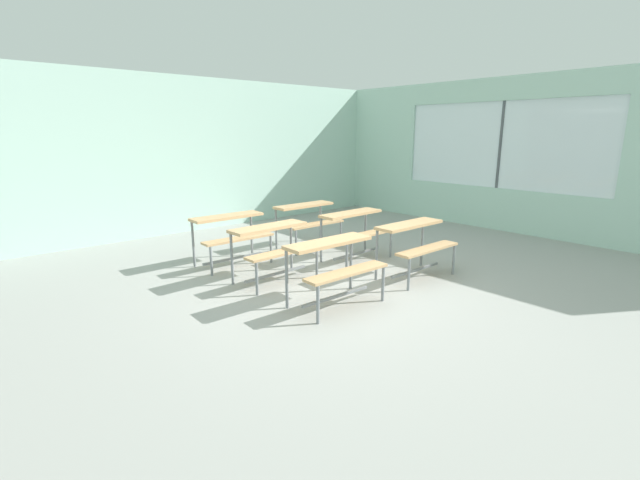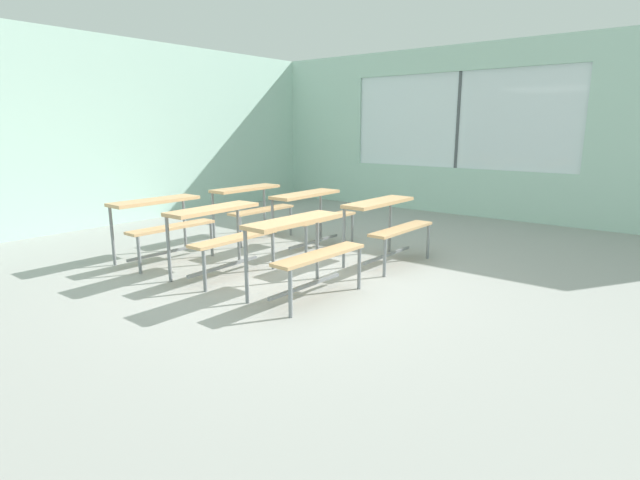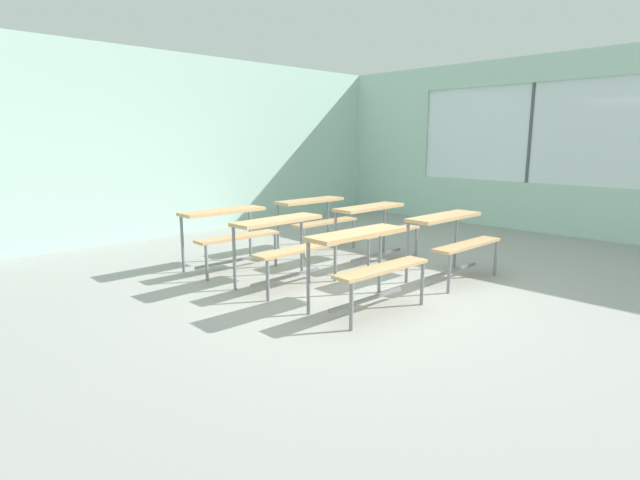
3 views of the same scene
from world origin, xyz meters
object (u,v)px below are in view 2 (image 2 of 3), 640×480
object	(u,v)px
desk_bench_r2c0	(161,215)
desk_bench_r2c1	(251,200)
desk_bench_r1c0	(220,224)
desk_bench_r0c0	(303,238)
desk_bench_r1c1	(312,207)
desk_bench_r0c1	(386,216)

from	to	relation	value
desk_bench_r2c0	desk_bench_r2c1	xyz separation A→B (m)	(1.53, 0.04, 0.00)
desk_bench_r1c0	desk_bench_r2c0	bearing A→B (deg)	90.55
desk_bench_r0c0	desk_bench_r1c0	size ratio (longest dim) A/B	1.00
desk_bench_r2c0	desk_bench_r2c1	world-z (taller)	same
desk_bench_r1c1	desk_bench_r2c1	xyz separation A→B (m)	(-0.06, 1.08, 0.00)
desk_bench_r1c0	desk_bench_r2c1	world-z (taller)	same
desk_bench_r0c1	desk_bench_r2c1	xyz separation A→B (m)	(-0.05, 2.22, 0.00)
desk_bench_r1c0	desk_bench_r0c1	bearing A→B (deg)	-38.27
desk_bench_r0c0	desk_bench_r1c1	world-z (taller)	same
desk_bench_r1c0	desk_bench_r2c0	size ratio (longest dim) A/B	1.01
desk_bench_r0c0	desk_bench_r2c1	xyz separation A→B (m)	(1.46, 2.22, 0.00)
desk_bench_r0c1	desk_bench_r1c1	distance (m)	1.13
desk_bench_r0c1	desk_bench_r1c0	bearing A→B (deg)	144.14
desk_bench_r0c1	desk_bench_r1c1	xyz separation A→B (m)	(0.01, 1.13, 0.00)
desk_bench_r0c0	desk_bench_r1c1	bearing A→B (deg)	38.26
desk_bench_r0c1	desk_bench_r2c0	distance (m)	2.69
desk_bench_r0c0	desk_bench_r2c1	size ratio (longest dim) A/B	1.01
desk_bench_r0c1	desk_bench_r1c1	size ratio (longest dim) A/B	1.00
desk_bench_r1c0	desk_bench_r1c1	xyz separation A→B (m)	(1.55, -0.01, 0.00)
desk_bench_r1c0	desk_bench_r2c0	xyz separation A→B (m)	(-0.04, 1.03, 0.00)
desk_bench_r0c0	desk_bench_r2c1	bearing A→B (deg)	58.21
desk_bench_r1c0	desk_bench_r2c1	xyz separation A→B (m)	(1.49, 1.07, 0.00)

